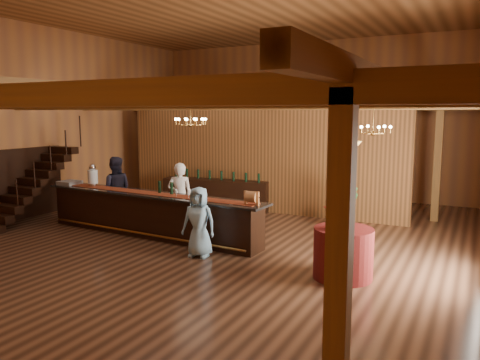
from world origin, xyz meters
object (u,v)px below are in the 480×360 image
at_px(tasting_bar, 150,214).
at_px(chandelier_right, 373,129).
at_px(raffle_drum, 252,197).
at_px(staff_second, 115,190).
at_px(bartender, 180,197).
at_px(guest, 199,222).
at_px(backbar_shelf, 216,195).
at_px(round_table, 343,253).
at_px(pendant_lamp, 347,147).
at_px(floor_plant, 345,205).
at_px(chandelier_left, 191,121).
at_px(beverage_dispenser, 93,176).

relative_size(tasting_bar, chandelier_right, 7.94).
bearing_deg(raffle_drum, staff_second, 168.66).
relative_size(bartender, guest, 1.19).
height_order(tasting_bar, bartender, bartender).
xyz_separation_m(backbar_shelf, chandelier_right, (5.03, -1.49, 2.15)).
bearing_deg(staff_second, round_table, 132.98).
xyz_separation_m(backbar_shelf, round_table, (5.13, -4.21, -0.01)).
distance_m(round_table, pendant_lamp, 1.94).
xyz_separation_m(round_table, chandelier_right, (-0.10, 2.72, 2.16)).
relative_size(chandelier_right, staff_second, 0.44).
height_order(tasting_bar, floor_plant, floor_plant).
distance_m(backbar_shelf, chandelier_left, 3.23).
distance_m(bartender, staff_second, 2.19).
bearing_deg(guest, raffle_drum, 28.74).
xyz_separation_m(pendant_lamp, bartender, (-4.54, 1.43, -1.52)).
relative_size(chandelier_left, guest, 0.54).
height_order(backbar_shelf, chandelier_right, chandelier_right).
bearing_deg(pendant_lamp, beverage_dispenser, 172.26).
height_order(tasting_bar, round_table, tasting_bar).
height_order(raffle_drum, staff_second, staff_second).
relative_size(tasting_bar, round_table, 5.92).
xyz_separation_m(tasting_bar, beverage_dispenser, (-2.00, 0.16, 0.81)).
relative_size(raffle_drum, floor_plant, 0.26).
relative_size(tasting_bar, bartender, 3.60).
relative_size(chandelier_left, pendant_lamp, 0.89).
relative_size(pendant_lamp, floor_plant, 0.69).
distance_m(raffle_drum, guest, 1.22).
height_order(backbar_shelf, staff_second, staff_second).
height_order(backbar_shelf, bartender, bartender).
xyz_separation_m(round_table, chandelier_left, (-4.58, 2.01, 2.31)).
xyz_separation_m(beverage_dispenser, floor_plant, (6.09, 2.58, -0.69)).
relative_size(tasting_bar, guest, 4.30).
xyz_separation_m(staff_second, guest, (3.71, -1.60, -0.17)).
bearing_deg(chandelier_right, backbar_shelf, 163.48).
bearing_deg(backbar_shelf, raffle_drum, -60.30).
bearing_deg(floor_plant, guest, -120.25).
relative_size(beverage_dispenser, chandelier_left, 0.75).
distance_m(raffle_drum, chandelier_right, 3.26).
distance_m(tasting_bar, floor_plant, 4.93).
bearing_deg(tasting_bar, bartender, 57.50).
xyz_separation_m(beverage_dispenser, bartender, (2.46, 0.48, -0.46)).
relative_size(round_table, bartender, 0.61).
height_order(tasting_bar, chandelier_right, chandelier_right).
xyz_separation_m(chandelier_right, floor_plant, (-0.80, 0.82, -1.97)).
height_order(raffle_drum, backbar_shelf, raffle_drum).
relative_size(pendant_lamp, staff_second, 0.50).
relative_size(raffle_drum, guest, 0.23).
xyz_separation_m(round_table, pendant_lamp, (0.00, 0.00, 1.94)).
distance_m(round_table, floor_plant, 3.65).
bearing_deg(chandelier_left, guest, -53.68).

